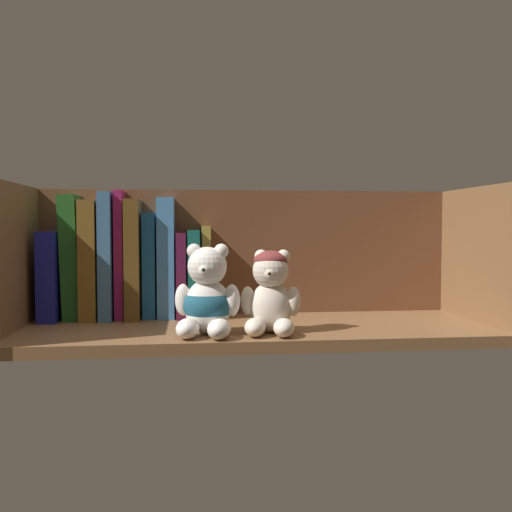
# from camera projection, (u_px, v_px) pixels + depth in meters

# --- Properties ---
(shelf_board) EXTENTS (0.82, 0.29, 0.02)m
(shelf_board) POSITION_uv_depth(u_px,v_px,m) (257.00, 331.00, 1.00)
(shelf_board) COLOR brown
(shelf_board) RESTS_ON ground
(shelf_back_panel) EXTENTS (0.84, 0.01, 0.27)m
(shelf_back_panel) POSITION_uv_depth(u_px,v_px,m) (248.00, 257.00, 1.14)
(shelf_back_panel) COLOR brown
(shelf_back_panel) RESTS_ON ground
(shelf_side_panel_left) EXTENTS (0.02, 0.31, 0.27)m
(shelf_side_panel_left) POSITION_uv_depth(u_px,v_px,m) (12.00, 263.00, 0.95)
(shelf_side_panel_left) COLOR brown
(shelf_side_panel_left) RESTS_ON ground
(shelf_side_panel_right) EXTENTS (0.02, 0.31, 0.27)m
(shelf_side_panel_right) POSITION_uv_depth(u_px,v_px,m) (480.00, 260.00, 1.04)
(shelf_side_panel_right) COLOR brown
(shelf_side_panel_right) RESTS_ON ground
(book_0) EXTENTS (0.03, 0.14, 0.17)m
(book_0) POSITION_uv_depth(u_px,v_px,m) (54.00, 275.00, 1.08)
(book_0) COLOR navy
(book_0) RESTS_ON shelf_board
(book_1) EXTENTS (0.04, 0.10, 0.24)m
(book_1) POSITION_uv_depth(u_px,v_px,m) (74.00, 257.00, 1.08)
(book_1) COLOR #225E20
(book_1) RESTS_ON shelf_board
(book_2) EXTENTS (0.03, 0.13, 0.23)m
(book_2) POSITION_uv_depth(u_px,v_px,m) (92.00, 260.00, 1.08)
(book_2) COLOR brown
(book_2) RESTS_ON shelf_board
(book_3) EXTENTS (0.02, 0.13, 0.24)m
(book_3) POSITION_uv_depth(u_px,v_px,m) (109.00, 255.00, 1.09)
(book_3) COLOR teal
(book_3) RESTS_ON shelf_board
(book_4) EXTENTS (0.02, 0.10, 0.25)m
(book_4) POSITION_uv_depth(u_px,v_px,m) (121.00, 255.00, 1.09)
(book_4) COLOR #9C1B59
(book_4) RESTS_ON shelf_board
(book_5) EXTENTS (0.03, 0.13, 0.23)m
(book_5) POSITION_uv_depth(u_px,v_px,m) (135.00, 259.00, 1.09)
(book_5) COLOR brown
(book_5) RESTS_ON shelf_board
(book_6) EXTENTS (0.02, 0.09, 0.20)m
(book_6) POSITION_uv_depth(u_px,v_px,m) (150.00, 265.00, 1.10)
(book_6) COLOR #1B578E
(book_6) RESTS_ON shelf_board
(book_7) EXTENTS (0.03, 0.10, 0.23)m
(book_7) POSITION_uv_depth(u_px,v_px,m) (166.00, 258.00, 1.10)
(book_7) COLOR #488CCB
(book_7) RESTS_ON shelf_board
(book_8) EXTENTS (0.02, 0.11, 0.16)m
(book_8) POSITION_uv_depth(u_px,v_px,m) (182.00, 275.00, 1.10)
(book_8) COLOR #5A1636
(book_8) RESTS_ON shelf_board
(book_9) EXTENTS (0.02, 0.14, 0.17)m
(book_9) POSITION_uv_depth(u_px,v_px,m) (194.00, 273.00, 1.11)
(book_9) COLOR #145E55
(book_9) RESTS_ON shelf_board
(book_10) EXTENTS (0.02, 0.11, 0.18)m
(book_10) POSITION_uv_depth(u_px,v_px,m) (206.00, 271.00, 1.11)
(book_10) COLOR #A2913C
(book_10) RESTS_ON shelf_board
(teddy_bear_larger) EXTENTS (0.11, 0.12, 0.15)m
(teddy_bear_larger) POSITION_uv_depth(u_px,v_px,m) (207.00, 299.00, 0.91)
(teddy_bear_larger) COLOR white
(teddy_bear_larger) RESTS_ON shelf_board
(teddy_bear_smaller) EXTENTS (0.10, 0.11, 0.14)m
(teddy_bear_smaller) POSITION_uv_depth(u_px,v_px,m) (270.00, 294.00, 0.93)
(teddy_bear_smaller) COLOR beige
(teddy_bear_smaller) RESTS_ON shelf_board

